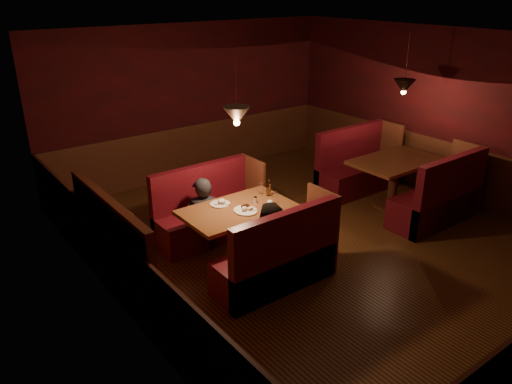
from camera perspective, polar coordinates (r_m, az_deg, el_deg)
room at (r=7.00m, az=5.16°, el=1.76°), size 6.02×7.02×2.92m
main_table at (r=6.71m, az=-1.96°, el=-3.23°), size 1.48×0.90×1.04m
main_bench_far at (r=7.47m, az=-5.54°, el=-2.69°), size 1.63×0.58×1.11m
main_bench_near at (r=6.25m, az=2.70°, el=-8.03°), size 1.63×0.58×1.11m
second_table at (r=8.71m, az=15.53°, el=2.25°), size 1.48×0.95×0.83m
second_bench_far at (r=9.34m, az=11.29°, el=2.44°), size 1.63×0.61×1.17m
second_bench_near at (r=8.36m, az=20.20°, el=-1.04°), size 1.63×0.61×1.17m
diner_a at (r=7.03m, az=-6.20°, el=-1.16°), size 0.61×0.51×1.43m
diner_b at (r=6.28m, az=1.96°, el=-4.23°), size 0.83×0.75×1.40m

